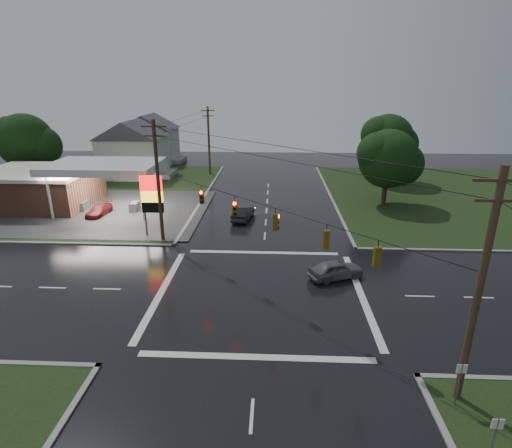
{
  "coord_description": "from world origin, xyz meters",
  "views": [
    {
      "loc": [
        0.83,
        -24.77,
        13.91
      ],
      "look_at": [
        -0.6,
        5.93,
        3.0
      ],
      "focal_mm": 28.0,
      "sensor_mm": 36.0,
      "label": 1
    }
  ],
  "objects_px": {
    "pylon_sign": "(152,196)",
    "utility_pole_n": "(209,140)",
    "house_near": "(133,148)",
    "car_crossing": "(336,269)",
    "utility_pole_se": "(479,289)",
    "utility_pole_nw": "(158,180)",
    "tree_ne_far": "(389,140)",
    "tree_nw_behind": "(26,141)",
    "house_far": "(150,138)",
    "tree_ne_near": "(389,159)",
    "gas_station": "(48,185)",
    "car_north": "(243,213)",
    "car_pump": "(99,210)"
  },
  "relations": [
    {
      "from": "car_crossing",
      "to": "pylon_sign",
      "type": "bearing_deg",
      "value": 41.19
    },
    {
      "from": "pylon_sign",
      "to": "utility_pole_se",
      "type": "bearing_deg",
      "value": -45.0
    },
    {
      "from": "utility_pole_n",
      "to": "tree_nw_behind",
      "type": "xyz_separation_m",
      "value": [
        -24.34,
        -8.01,
        0.71
      ]
    },
    {
      "from": "utility_pole_nw",
      "to": "utility_pole_n",
      "type": "height_order",
      "value": "utility_pole_nw"
    },
    {
      "from": "utility_pole_n",
      "to": "tree_ne_near",
      "type": "height_order",
      "value": "utility_pole_n"
    },
    {
      "from": "car_pump",
      "to": "utility_pole_se",
      "type": "bearing_deg",
      "value": -36.53
    },
    {
      "from": "tree_nw_behind",
      "to": "tree_ne_near",
      "type": "relative_size",
      "value": 1.11
    },
    {
      "from": "pylon_sign",
      "to": "utility_pole_n",
      "type": "xyz_separation_m",
      "value": [
        1.0,
        27.5,
        1.46
      ]
    },
    {
      "from": "utility_pole_nw",
      "to": "tree_ne_far",
      "type": "relative_size",
      "value": 1.12
    },
    {
      "from": "car_crossing",
      "to": "house_far",
      "type": "bearing_deg",
      "value": 8.88
    },
    {
      "from": "utility_pole_nw",
      "to": "utility_pole_n",
      "type": "distance_m",
      "value": 28.5
    },
    {
      "from": "house_far",
      "to": "car_pump",
      "type": "height_order",
      "value": "house_far"
    },
    {
      "from": "tree_nw_behind",
      "to": "tree_ne_far",
      "type": "xyz_separation_m",
      "value": [
        50.99,
        4.0,
        -0.0
      ]
    },
    {
      "from": "utility_pole_nw",
      "to": "car_north",
      "type": "distance_m",
      "value": 10.71
    },
    {
      "from": "pylon_sign",
      "to": "house_near",
      "type": "bearing_deg",
      "value": 112.28
    },
    {
      "from": "utility_pole_n",
      "to": "tree_nw_behind",
      "type": "relative_size",
      "value": 1.05
    },
    {
      "from": "gas_station",
      "to": "tree_ne_near",
      "type": "height_order",
      "value": "tree_ne_near"
    },
    {
      "from": "utility_pole_nw",
      "to": "car_pump",
      "type": "relative_size",
      "value": 2.73
    },
    {
      "from": "house_far",
      "to": "car_pump",
      "type": "distance_m",
      "value": 31.99
    },
    {
      "from": "pylon_sign",
      "to": "utility_pole_n",
      "type": "distance_m",
      "value": 27.56
    },
    {
      "from": "utility_pole_n",
      "to": "car_north",
      "type": "height_order",
      "value": "utility_pole_n"
    },
    {
      "from": "utility_pole_nw",
      "to": "car_crossing",
      "type": "bearing_deg",
      "value": -25.01
    },
    {
      "from": "utility_pole_nw",
      "to": "car_crossing",
      "type": "xyz_separation_m",
      "value": [
        15.05,
        -7.02,
        -5.01
      ]
    },
    {
      "from": "house_near",
      "to": "car_crossing",
      "type": "distance_m",
      "value": 42.89
    },
    {
      "from": "house_far",
      "to": "tree_ne_near",
      "type": "xyz_separation_m",
      "value": [
        36.09,
        -26.01,
        1.16
      ]
    },
    {
      "from": "house_far",
      "to": "tree_ne_near",
      "type": "height_order",
      "value": "tree_ne_near"
    },
    {
      "from": "car_crossing",
      "to": "utility_pole_se",
      "type": "bearing_deg",
      "value": 176.0
    },
    {
      "from": "utility_pole_n",
      "to": "tree_ne_far",
      "type": "bearing_deg",
      "value": -8.55
    },
    {
      "from": "utility_pole_nw",
      "to": "house_far",
      "type": "bearing_deg",
      "value": 107.92
    },
    {
      "from": "tree_nw_behind",
      "to": "tree_ne_far",
      "type": "distance_m",
      "value": 51.15
    },
    {
      "from": "pylon_sign",
      "to": "tree_ne_far",
      "type": "relative_size",
      "value": 0.61
    },
    {
      "from": "tree_ne_near",
      "to": "house_near",
      "type": "bearing_deg",
      "value": 158.24
    },
    {
      "from": "utility_pole_n",
      "to": "house_near",
      "type": "distance_m",
      "value": 11.67
    },
    {
      "from": "car_north",
      "to": "gas_station",
      "type": "bearing_deg",
      "value": 1.38
    },
    {
      "from": "tree_nw_behind",
      "to": "car_crossing",
      "type": "relative_size",
      "value": 2.41
    },
    {
      "from": "utility_pole_se",
      "to": "tree_ne_far",
      "type": "relative_size",
      "value": 1.12
    },
    {
      "from": "utility_pole_se",
      "to": "car_crossing",
      "type": "xyz_separation_m",
      "value": [
        -3.95,
        11.98,
        -5.01
      ]
    },
    {
      "from": "car_pump",
      "to": "house_near",
      "type": "bearing_deg",
      "value": 103.46
    },
    {
      "from": "tree_ne_far",
      "to": "car_pump",
      "type": "distance_m",
      "value": 40.12
    },
    {
      "from": "tree_ne_far",
      "to": "car_crossing",
      "type": "xyz_separation_m",
      "value": [
        -11.6,
        -31.52,
        -5.47
      ]
    },
    {
      "from": "tree_nw_behind",
      "to": "car_pump",
      "type": "distance_m",
      "value": 21.24
    },
    {
      "from": "gas_station",
      "to": "pylon_sign",
      "type": "xyz_separation_m",
      "value": [
        15.18,
        -9.2,
        1.46
      ]
    },
    {
      "from": "utility_pole_se",
      "to": "house_near",
      "type": "relative_size",
      "value": 1.0
    },
    {
      "from": "utility_pole_n",
      "to": "car_crossing",
      "type": "distance_m",
      "value": 38.87
    },
    {
      "from": "utility_pole_se",
      "to": "car_crossing",
      "type": "relative_size",
      "value": 2.65
    },
    {
      "from": "car_pump",
      "to": "car_crossing",
      "type": "bearing_deg",
      "value": -23.85
    },
    {
      "from": "tree_ne_far",
      "to": "car_north",
      "type": "distance_m",
      "value": 27.27
    },
    {
      "from": "house_far",
      "to": "car_pump",
      "type": "xyz_separation_m",
      "value": [
        3.46,
        -31.57,
        -3.82
      ]
    },
    {
      "from": "pylon_sign",
      "to": "utility_pole_nw",
      "type": "xyz_separation_m",
      "value": [
        1.0,
        -1.0,
        1.71
      ]
    },
    {
      "from": "house_far",
      "to": "gas_station",
      "type": "bearing_deg",
      "value": -97.5
    }
  ]
}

